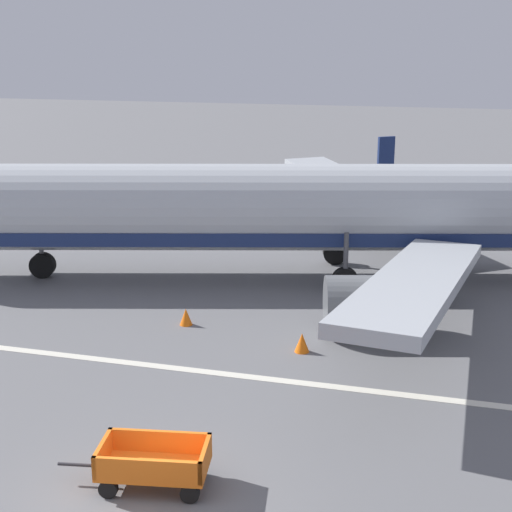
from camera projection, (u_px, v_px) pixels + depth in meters
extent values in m
plane|color=slate|center=(147.00, 503.00, 17.08)|extent=(220.00, 220.00, 0.00)
cube|color=silver|center=(237.00, 375.00, 23.57)|extent=(120.00, 0.36, 0.01)
cylinder|color=#B2B7BC|center=(283.00, 207.00, 32.49)|extent=(29.93, 11.35, 3.70)
cube|color=navy|center=(283.00, 230.00, 32.77)|extent=(26.99, 10.39, 0.56)
cube|color=#B2B7BC|center=(417.00, 282.00, 24.62)|extent=(4.16, 13.22, 1.35)
cylinder|color=slate|center=(371.00, 305.00, 26.49)|extent=(3.63, 2.86, 2.10)
cube|color=#B2B7BC|center=(355.00, 187.00, 40.69)|extent=(9.90, 11.94, 1.35)
cube|color=navy|center=(386.00, 152.00, 46.67)|extent=(1.00, 0.82, 1.90)
cylinder|color=slate|center=(335.00, 218.00, 39.56)|extent=(3.63, 2.86, 2.10)
cylinder|color=#4C4C51|center=(41.00, 243.00, 32.98)|extent=(0.20, 0.20, 2.04)
cylinder|color=black|center=(43.00, 265.00, 33.26)|extent=(1.18, 0.72, 1.10)
cylinder|color=#4C4C51|center=(346.00, 257.00, 30.79)|extent=(0.20, 0.20, 2.04)
cylinder|color=black|center=(345.00, 281.00, 31.07)|extent=(1.18, 0.72, 1.10)
cylinder|color=#4C4C51|center=(336.00, 231.00, 35.02)|extent=(0.20, 0.20, 2.04)
cylinder|color=black|center=(335.00, 252.00, 35.30)|extent=(1.18, 0.72, 1.10)
cube|color=orange|center=(154.00, 468.00, 17.60)|extent=(2.70, 1.79, 0.08)
cube|color=orange|center=(147.00, 471.00, 16.89)|extent=(2.48, 0.51, 0.55)
cube|color=orange|center=(160.00, 441.00, 18.13)|extent=(2.48, 0.51, 0.55)
cube|color=orange|center=(103.00, 453.00, 17.63)|extent=(0.33, 1.40, 0.55)
cube|color=orange|center=(205.00, 458.00, 17.39)|extent=(0.33, 1.40, 0.55)
cylinder|color=#2D2D33|center=(79.00, 465.00, 17.78)|extent=(1.00, 0.24, 0.08)
cylinder|color=black|center=(108.00, 489.00, 17.22)|extent=(0.46, 0.23, 0.44)
cylinder|color=black|center=(122.00, 463.00, 18.30)|extent=(0.46, 0.23, 0.44)
cylinder|color=black|center=(190.00, 494.00, 17.04)|extent=(0.46, 0.23, 0.44)
cylinder|color=black|center=(199.00, 467.00, 18.11)|extent=(0.46, 0.23, 0.44)
cone|color=orange|center=(186.00, 317.00, 27.72)|extent=(0.47, 0.47, 0.62)
cone|color=orange|center=(302.00, 343.00, 25.30)|extent=(0.50, 0.50, 0.65)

